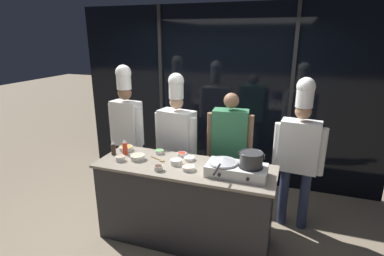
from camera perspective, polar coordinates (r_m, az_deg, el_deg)
name	(u,v)px	position (r m, az deg, el deg)	size (l,w,h in m)	color
ground_plane	(185,237)	(3.72, -1.35, -20.11)	(24.00, 24.00, 0.00)	#7F705B
window_wall_back	(222,97)	(4.64, 5.77, 5.92)	(4.71, 0.09, 2.70)	black
demo_counter	(185,203)	(3.46, -1.40, -14.06)	(1.94, 0.67, 0.92)	#2D2D30
portable_stove	(237,170)	(3.04, 8.48, -7.88)	(0.60, 0.32, 0.12)	silver
frying_pan	(223,160)	(3.03, 5.97, -6.10)	(0.30, 0.52, 0.05)	#ADAFB5
stock_pot	(251,159)	(2.97, 11.21, -5.78)	(0.25, 0.23, 0.14)	#333335
squeeze_bottle_soy	(113,148)	(3.61, -14.75, -3.74)	(0.05, 0.05, 0.17)	#332319
squeeze_bottle_chili	(125,147)	(3.60, -12.64, -3.59)	(0.06, 0.06, 0.18)	red
prep_bowl_mushrooms	(120,158)	(3.45, -13.52, -5.60)	(0.11, 0.11, 0.05)	silver
prep_bowl_carrots	(126,148)	(3.73, -12.44, -3.75)	(0.16, 0.16, 0.05)	silver
prep_bowl_garlic	(176,161)	(3.26, -3.02, -6.38)	(0.14, 0.14, 0.06)	silver
prep_bowl_ginger	(138,157)	(3.43, -10.33, -5.43)	(0.16, 0.16, 0.06)	silver
prep_bowl_rice	(189,158)	(3.37, -0.51, -5.79)	(0.12, 0.12, 0.04)	silver
prep_bowl_soy_glaze	(158,168)	(3.14, -6.43, -7.51)	(0.10, 0.10, 0.05)	silver
prep_bowl_shrimp	(188,168)	(3.13, -0.69, -7.59)	(0.14, 0.14, 0.04)	silver
prep_bowl_scallions	(159,152)	(3.57, -6.23, -4.48)	(0.10, 0.10, 0.05)	silver
prep_bowl_chili_flakes	(182,154)	(3.49, -1.94, -4.97)	(0.11, 0.11, 0.04)	silver
serving_spoon_slotted	(160,160)	(3.38, -6.07, -6.05)	(0.21, 0.11, 0.02)	olive
chef_head	(127,122)	(4.24, -12.37, 1.05)	(0.53, 0.26, 1.89)	#232326
chef_sous	(177,135)	(3.92, -2.92, -1.28)	(0.61, 0.33, 1.81)	#2D3856
person_guest	(230,144)	(3.75, 7.18, -2.96)	(0.56, 0.26, 1.61)	#2D3856
chef_line	(299,147)	(3.65, 19.75, -3.35)	(0.57, 0.27, 1.83)	#2D3856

